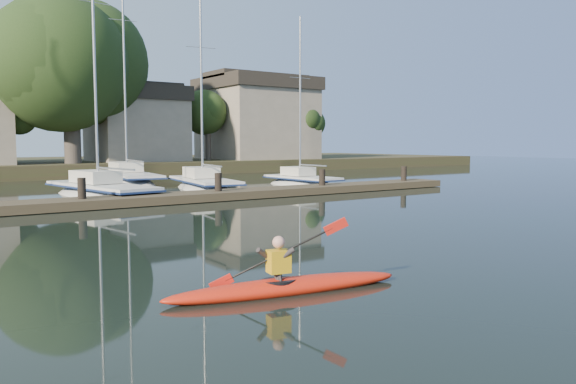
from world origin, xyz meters
TOP-DOWN VIEW (x-y plane):
  - ground at (0.00, 0.00)m, footprint 160.00×160.00m
  - kayak at (-3.55, -0.72)m, footprint 4.40×1.40m
  - dock at (0.00, 14.00)m, footprint 34.00×2.00m
  - sailboat_2 at (-1.09, 17.94)m, footprint 3.63×9.56m
  - sailboat_3 at (4.69, 18.81)m, footprint 3.36×8.43m
  - sailboat_4 at (10.80, 18.18)m, footprint 2.12×6.57m
  - sailboat_6 at (3.15, 26.34)m, footprint 3.43×11.12m
  - shore at (1.61, 40.29)m, footprint 90.00×25.25m

SIDE VIEW (x-z plane):
  - sailboat_6 at x=3.15m, z-range -8.90..8.50m
  - sailboat_3 at x=4.69m, z-range -6.81..6.42m
  - sailboat_2 at x=-1.09m, z-range -7.91..7.53m
  - sailboat_4 at x=10.80m, z-range -5.73..5.37m
  - ground at x=0.00m, z-range 0.00..0.00m
  - kayak at x=-3.55m, z-range -0.53..0.87m
  - dock at x=0.00m, z-range -0.70..1.10m
  - shore at x=1.61m, z-range -3.15..9.60m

